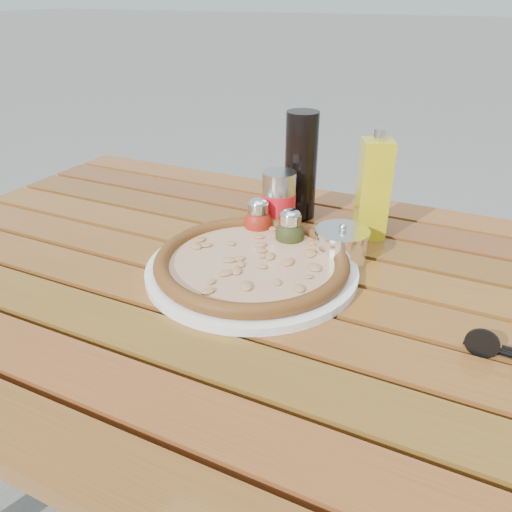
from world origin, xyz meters
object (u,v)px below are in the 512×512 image
at_px(pepper_shaker, 258,219).
at_px(parmesan_tin, 341,245).
at_px(dark_bottle, 301,166).
at_px(sunglasses, 508,352).
at_px(olive_oil_cruet, 373,189).
at_px(table, 251,314).
at_px(soda_can, 279,202).
at_px(oregano_shaker, 290,231).
at_px(pizza, 252,261).
at_px(plate, 252,269).

xyz_separation_m(pepper_shaker, parmesan_tin, (0.17, -0.02, -0.01)).
height_order(dark_bottle, sunglasses, dark_bottle).
bearing_deg(parmesan_tin, olive_oil_cruet, 81.06).
bearing_deg(table, olive_oil_cruet, 60.81).
relative_size(soda_can, sunglasses, 1.09).
xyz_separation_m(dark_bottle, olive_oil_cruet, (0.16, -0.03, -0.01)).
bearing_deg(sunglasses, oregano_shaker, 159.75).
bearing_deg(pepper_shaker, oregano_shaker, -16.27).
bearing_deg(dark_bottle, pizza, -86.09).
bearing_deg(table, dark_bottle, 94.60).
distance_m(oregano_shaker, parmesan_tin, 0.10).
bearing_deg(pizza, table, -71.33).
xyz_separation_m(dark_bottle, parmesan_tin, (0.14, -0.15, -0.08)).
xyz_separation_m(plate, dark_bottle, (-0.02, 0.26, 0.10)).
height_order(pizza, soda_can, soda_can).
bearing_deg(pizza, sunglasses, -8.89).
relative_size(dark_bottle, soda_can, 1.83).
distance_m(oregano_shaker, dark_bottle, 0.18).
distance_m(pizza, sunglasses, 0.41).
height_order(plate, sunglasses, sunglasses).
relative_size(oregano_shaker, dark_bottle, 0.37).
relative_size(pepper_shaker, olive_oil_cruet, 0.39).
bearing_deg(soda_can, table, -79.79).
bearing_deg(plate, pizza, 135.00).
bearing_deg(sunglasses, plate, 175.38).
height_order(table, oregano_shaker, oregano_shaker).
xyz_separation_m(dark_bottle, soda_can, (-0.01, -0.08, -0.05)).
bearing_deg(sunglasses, olive_oil_cruet, 135.52).
relative_size(oregano_shaker, parmesan_tin, 0.67).
height_order(parmesan_tin, sunglasses, parmesan_tin).
bearing_deg(olive_oil_cruet, plate, -121.23).
xyz_separation_m(pepper_shaker, sunglasses, (0.45, -0.19, -0.02)).
height_order(dark_bottle, olive_oil_cruet, dark_bottle).
xyz_separation_m(oregano_shaker, sunglasses, (0.38, -0.17, -0.02)).
xyz_separation_m(oregano_shaker, parmesan_tin, (0.10, 0.00, -0.01)).
relative_size(plate, pizza, 0.93).
xyz_separation_m(plate, soda_can, (-0.03, 0.18, 0.05)).
distance_m(pepper_shaker, soda_can, 0.06).
distance_m(dark_bottle, sunglasses, 0.54).
bearing_deg(dark_bottle, soda_can, -99.24).
distance_m(dark_bottle, parmesan_tin, 0.22).
bearing_deg(olive_oil_cruet, table, -119.19).
height_order(table, plate, plate).
bearing_deg(oregano_shaker, plate, -102.69).
height_order(soda_can, parmesan_tin, soda_can).
bearing_deg(oregano_shaker, soda_can, 126.42).
bearing_deg(pizza, plate, -45.00).
bearing_deg(parmesan_tin, table, -133.62).
height_order(pizza, olive_oil_cruet, olive_oil_cruet).
xyz_separation_m(plate, olive_oil_cruet, (0.14, 0.23, 0.09)).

